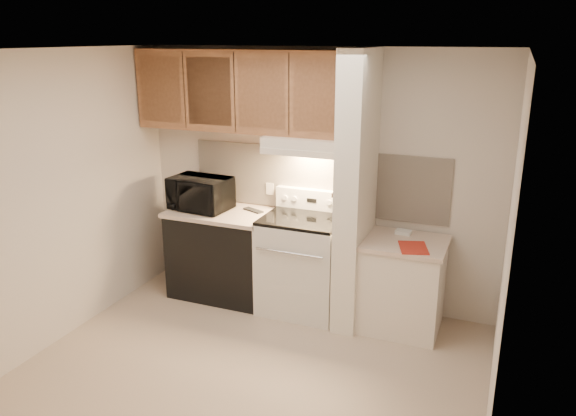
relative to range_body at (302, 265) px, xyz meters
The scene contains 50 objects.
floor 1.24m from the range_body, 90.00° to the right, with size 3.60×3.60×0.00m, color #BEA790.
ceiling 2.34m from the range_body, 90.00° to the right, with size 3.60×3.60×0.00m, color white.
wall_back 0.86m from the range_body, 90.00° to the left, with size 3.60×0.02×2.50m, color beige.
wall_left 2.28m from the range_body, 147.31° to the right, with size 0.02×3.00×2.50m, color beige.
wall_right 2.28m from the range_body, 32.69° to the right, with size 0.02×3.00×2.50m, color beige.
backsplash 0.84m from the range_body, 90.00° to the left, with size 2.60×0.02×0.63m, color beige.
range_body is the anchor object (origin of this frame).
oven_window 0.32m from the range_body, 90.00° to the right, with size 0.50×0.01×0.30m, color black.
oven_handle 0.44m from the range_body, 90.00° to the right, with size 0.02×0.02×0.65m, color silver.
cooktop 0.48m from the range_body, ahead, with size 0.74×0.64×0.03m, color black.
range_backguard 0.66m from the range_body, 90.00° to the left, with size 0.76×0.08×0.20m, color silver.
range_display 0.64m from the range_body, 90.00° to the left, with size 0.10×0.01×0.04m, color black.
range_knob_left_outer 0.70m from the range_body, 139.40° to the left, with size 0.05×0.05×0.02m, color silver.
range_knob_left_inner 0.66m from the range_body, 126.87° to the left, with size 0.05×0.05×0.02m, color silver.
range_knob_right_inner 0.66m from the range_body, 53.13° to the left, with size 0.05×0.05×0.02m, color silver.
range_knob_right_outer 0.70m from the range_body, 40.60° to the left, with size 0.05×0.05×0.02m, color silver.
dishwasher_front 0.88m from the range_body, behind, with size 1.00×0.63×0.87m, color black.
left_countertop 0.98m from the range_body, behind, with size 1.04×0.67×0.04m, color beige.
spoon_rest 0.74m from the range_body, 168.16° to the left, with size 0.23×0.07×0.02m, color black.
teal_jar 1.35m from the range_body, 169.41° to the left, with size 0.09×0.09×0.10m, color #2F6762.
outlet 0.86m from the range_body, 146.31° to the left, with size 0.08×0.01×0.12m, color #F0E3D1.
microwave 1.26m from the range_body, behind, with size 0.59×0.40×0.33m, color black.
partition_pillar 0.94m from the range_body, ahead, with size 0.22×0.70×2.50m, color white.
pillar_trim 0.93m from the range_body, ahead, with size 0.01×0.70×0.04m, color #9B643F.
knife_strip 0.95m from the range_body, ahead, with size 0.02×0.42×0.04m, color black.
knife_blade_a 0.88m from the range_body, 31.18° to the right, with size 0.01×0.04×0.16m, color silver.
knife_handle_a 1.01m from the range_body, 31.40° to the right, with size 0.02×0.02×0.10m, color black.
knife_blade_b 0.85m from the range_body, 21.53° to the right, with size 0.01×0.04×0.18m, color silver.
knife_handle_b 0.99m from the range_body, 20.73° to the right, with size 0.02×0.02×0.10m, color black.
knife_blade_c 0.83m from the range_body, ahead, with size 0.01×0.04×0.20m, color silver.
knife_handle_c 0.99m from the range_body, 10.51° to the right, with size 0.02×0.02×0.10m, color black.
knife_blade_d 0.85m from the range_body, ahead, with size 0.01×0.04×0.16m, color silver.
knife_handle_d 0.98m from the range_body, ahead, with size 0.02×0.02×0.10m, color black.
knife_blade_e 0.85m from the range_body, 15.59° to the left, with size 0.01×0.04×0.18m, color silver.
knife_handle_e 0.99m from the range_body, 14.78° to the left, with size 0.02×0.02×0.10m, color black.
oven_mitt 0.84m from the range_body, 23.58° to the left, with size 0.03×0.11×0.25m, color gray.
right_cab_base 0.97m from the range_body, ahead, with size 0.70×0.60×0.81m, color #F0E3D1.
right_countertop 1.04m from the range_body, ahead, with size 0.74×0.64×0.04m, color beige.
red_folder 1.15m from the range_body, ahead, with size 0.23×0.31×0.01m, color red.
white_box 1.02m from the range_body, 10.77° to the left, with size 0.14×0.09×0.04m, color white.
range_hood 1.17m from the range_body, 90.00° to the left, with size 0.78×0.44×0.15m, color #F0E3D1.
hood_lip 1.12m from the range_body, 90.00° to the right, with size 0.78×0.04×0.06m, color #F0E3D1.
upper_cabinets 1.77m from the range_body, 166.16° to the left, with size 2.18×0.33×0.77m, color #9B643F.
cab_door_a 2.22m from the range_body, behind, with size 0.46×0.01×0.63m, color #9B643F.
cab_gap_a 2.04m from the range_body, behind, with size 0.01×0.01×0.73m, color black.
cab_door_b 1.89m from the range_body, behind, with size 0.46×0.01×0.63m, color #9B643F.
cab_gap_b 1.77m from the range_body, behind, with size 0.01×0.01×0.73m, color black.
cab_door_c 1.68m from the range_body, behind, with size 0.46×0.01×0.63m, color #9B643F.
cab_gap_c 1.63m from the range_body, behind, with size 0.01×0.01×0.73m, color black.
cab_door_d 1.63m from the range_body, ahead, with size 0.46×0.01×0.63m, color #9B643F.
Camera 1 is at (1.76, -3.56, 2.59)m, focal length 35.00 mm.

